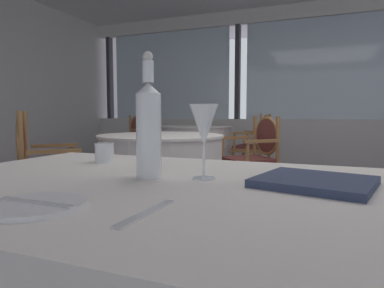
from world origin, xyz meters
TOP-DOWN VIEW (x-y plane):
  - ground_plane at (0.00, 0.00)m, footprint 12.96×12.96m
  - window_wall_far at (0.00, 3.74)m, footprint 9.11×0.14m
  - side_plate at (-0.39, -2.02)m, footprint 0.19×0.19m
  - butter_knife at (-0.39, -2.02)m, footprint 0.18×0.02m
  - dinner_fork at (-0.17, -1.98)m, footprint 0.03×0.18m
  - water_bottle at (-0.34, -1.66)m, footprint 0.07×0.07m
  - wine_glass at (-0.18, -1.63)m, footprint 0.08×0.08m
  - water_tumbler at (-0.65, -1.44)m, footprint 0.07×0.07m
  - menu_book at (0.11, -1.60)m, footprint 0.32×0.30m
  - background_table_0 at (-1.22, 0.17)m, footprint 1.11×1.11m
  - dining_chair_0_0 at (-0.51, 0.84)m, footprint 0.66×0.66m
  - dining_chair_0_1 at (-1.94, -0.51)m, footprint 0.66×0.66m
  - background_table_3 at (-1.78, 2.44)m, footprint 1.20×1.20m
  - dining_chair_3_0 at (-0.76, 2.29)m, footprint 0.53×0.58m
  - dining_chair_3_1 at (-2.79, 2.60)m, footprint 0.53×0.58m

SIDE VIEW (x-z plane):
  - ground_plane at x=0.00m, z-range 0.00..0.00m
  - background_table_0 at x=-1.22m, z-range 0.00..0.76m
  - background_table_3 at x=-1.78m, z-range 0.00..0.76m
  - dining_chair_3_1 at x=-2.79m, z-range 0.08..1.01m
  - dining_chair_0_0 at x=-0.51m, z-range 0.09..1.01m
  - dining_chair_3_0 at x=-0.76m, z-range 0.08..1.02m
  - dining_chair_0_1 at x=-1.94m, z-range 0.07..1.04m
  - dinner_fork at x=-0.17m, z-range 0.76..0.76m
  - side_plate at x=-0.39m, z-range 0.76..0.77m
  - menu_book at x=0.11m, z-range 0.76..0.78m
  - butter_knife at x=-0.39m, z-range 0.76..0.77m
  - water_tumbler at x=-0.65m, z-range 0.76..0.83m
  - water_bottle at x=-0.34m, z-range 0.72..1.08m
  - wine_glass at x=-0.18m, z-range 0.80..1.01m
  - window_wall_far at x=0.00m, z-range -0.28..2.55m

